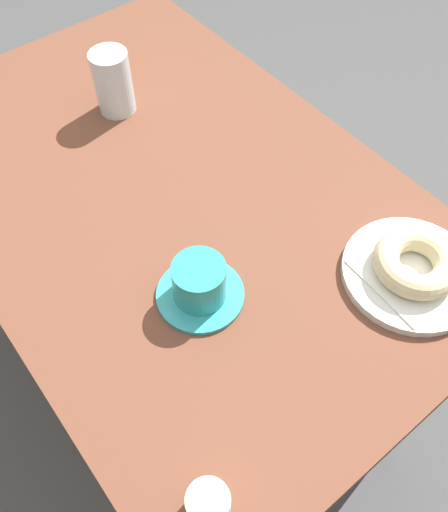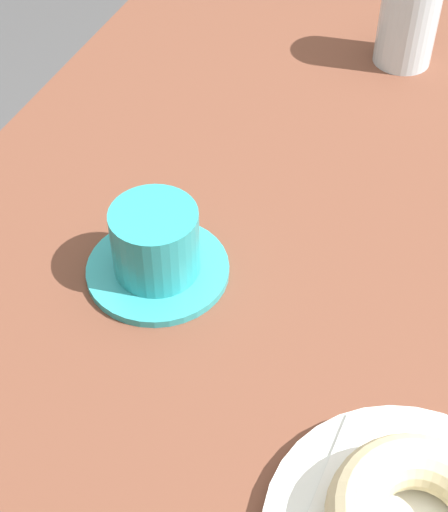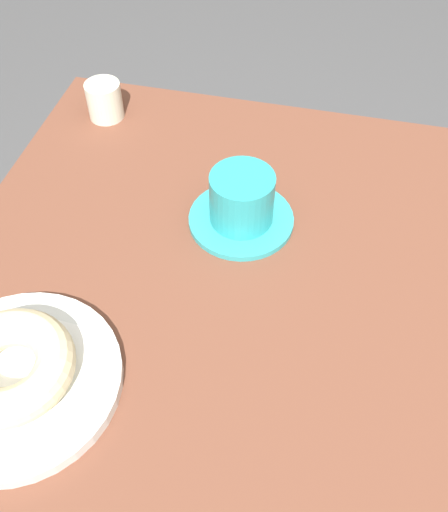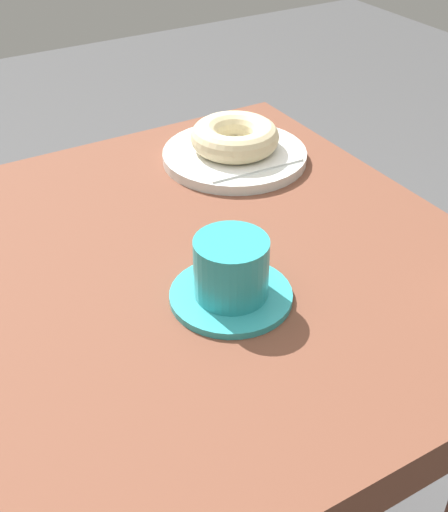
# 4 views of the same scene
# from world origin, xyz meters

# --- Properties ---
(table) EXTENTS (1.03, 0.66, 0.74)m
(table) POSITION_xyz_m (0.00, 0.00, 0.64)
(table) COLOR brown
(table) RESTS_ON ground_plane
(plate_sugar_ring) EXTENTS (0.20, 0.20, 0.01)m
(plate_sugar_ring) POSITION_xyz_m (0.36, 0.18, 0.75)
(plate_sugar_ring) COLOR silver
(plate_sugar_ring) RESTS_ON table
(napkin_sugar_ring) EXTENTS (0.15, 0.15, 0.00)m
(napkin_sugar_ring) POSITION_xyz_m (0.36, 0.18, 0.76)
(napkin_sugar_ring) COLOR white
(napkin_sugar_ring) RESTS_ON plate_sugar_ring
(donut_sugar_ring) EXTENTS (0.12, 0.12, 0.04)m
(donut_sugar_ring) POSITION_xyz_m (0.36, 0.18, 0.78)
(donut_sugar_ring) COLOR beige
(donut_sugar_ring) RESTS_ON napkin_sugar_ring
(coffee_cup) EXTENTS (0.13, 0.13, 0.07)m
(coffee_cup) POSITION_xyz_m (0.20, -0.08, 0.77)
(coffee_cup) COLOR teal
(coffee_cup) RESTS_ON table
(sugar_jar) EXTENTS (0.05, 0.05, 0.05)m
(sugar_jar) POSITION_xyz_m (0.43, -0.25, 0.77)
(sugar_jar) COLOR beige
(sugar_jar) RESTS_ON table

